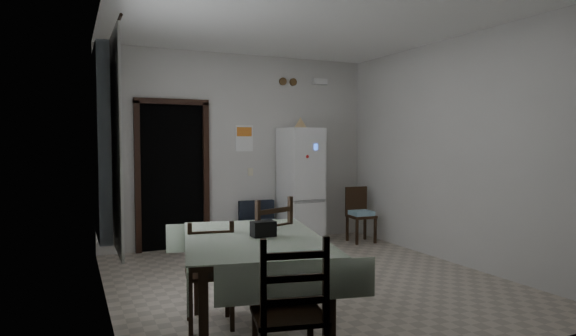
# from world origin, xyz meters

# --- Properties ---
(ground) EXTENTS (4.50, 4.50, 0.00)m
(ground) POSITION_xyz_m (0.00, 0.00, 0.00)
(ground) COLOR #A99B8A
(ground) RESTS_ON ground
(ceiling) EXTENTS (4.20, 4.50, 0.02)m
(ceiling) POSITION_xyz_m (0.00, 0.00, 2.90)
(ceiling) COLOR white
(ceiling) RESTS_ON ground
(wall_back) EXTENTS (4.20, 0.02, 2.90)m
(wall_back) POSITION_xyz_m (0.00, 2.25, 1.45)
(wall_back) COLOR beige
(wall_back) RESTS_ON ground
(wall_front) EXTENTS (4.20, 0.02, 2.90)m
(wall_front) POSITION_xyz_m (0.00, -2.25, 1.45)
(wall_front) COLOR beige
(wall_front) RESTS_ON ground
(wall_left) EXTENTS (0.02, 4.50, 2.90)m
(wall_left) POSITION_xyz_m (-2.10, 0.00, 1.45)
(wall_left) COLOR beige
(wall_left) RESTS_ON ground
(wall_right) EXTENTS (0.02, 4.50, 2.90)m
(wall_right) POSITION_xyz_m (2.10, 0.00, 1.45)
(wall_right) COLOR beige
(wall_right) RESTS_ON ground
(doorway) EXTENTS (1.06, 0.52, 2.22)m
(doorway) POSITION_xyz_m (-1.05, 2.45, 1.06)
(doorway) COLOR black
(doorway) RESTS_ON ground
(window_recess) EXTENTS (0.10, 1.20, 1.60)m
(window_recess) POSITION_xyz_m (-2.15, -0.20, 1.55)
(window_recess) COLOR silver
(window_recess) RESTS_ON ground
(curtain) EXTENTS (0.02, 1.45, 1.85)m
(curtain) POSITION_xyz_m (-2.04, -0.20, 1.55)
(curtain) COLOR silver
(curtain) RESTS_ON ground
(curtain_rod) EXTENTS (0.02, 1.60, 0.02)m
(curtain_rod) POSITION_xyz_m (-2.03, -0.20, 2.50)
(curtain_rod) COLOR black
(curtain_rod) RESTS_ON ground
(calendar) EXTENTS (0.28, 0.02, 0.40)m
(calendar) POSITION_xyz_m (0.05, 2.24, 1.62)
(calendar) COLOR white
(calendar) RESTS_ON ground
(calendar_image) EXTENTS (0.24, 0.01, 0.14)m
(calendar_image) POSITION_xyz_m (0.05, 2.23, 1.72)
(calendar_image) COLOR orange
(calendar_image) RESTS_ON ground
(light_switch) EXTENTS (0.08, 0.02, 0.12)m
(light_switch) POSITION_xyz_m (0.15, 2.24, 1.10)
(light_switch) COLOR beige
(light_switch) RESTS_ON ground
(vent_left) EXTENTS (0.12, 0.03, 0.12)m
(vent_left) POSITION_xyz_m (0.70, 2.23, 2.52)
(vent_left) COLOR brown
(vent_left) RESTS_ON ground
(vent_right) EXTENTS (0.12, 0.03, 0.12)m
(vent_right) POSITION_xyz_m (0.88, 2.23, 2.52)
(vent_right) COLOR brown
(vent_right) RESTS_ON ground
(emergency_light) EXTENTS (0.25, 0.07, 0.09)m
(emergency_light) POSITION_xyz_m (1.35, 2.21, 2.55)
(emergency_light) COLOR white
(emergency_light) RESTS_ON ground
(fridge) EXTENTS (0.62, 0.62, 1.78)m
(fridge) POSITION_xyz_m (0.87, 1.93, 0.89)
(fridge) COLOR white
(fridge) RESTS_ON ground
(tan_cone) EXTENTS (0.20, 0.20, 0.17)m
(tan_cone) POSITION_xyz_m (0.88, 1.98, 1.86)
(tan_cone) COLOR tan
(tan_cone) RESTS_ON fridge
(navy_seat) EXTENTS (0.58, 0.57, 0.66)m
(navy_seat) POSITION_xyz_m (0.20, 1.93, 0.33)
(navy_seat) COLOR black
(navy_seat) RESTS_ON ground
(corner_chair) EXTENTS (0.39, 0.39, 0.85)m
(corner_chair) POSITION_xyz_m (1.72, 1.53, 0.43)
(corner_chair) COLOR black
(corner_chair) RESTS_ON ground
(dining_table) EXTENTS (1.35, 1.77, 0.83)m
(dining_table) POSITION_xyz_m (-1.11, -1.29, 0.41)
(dining_table) COLOR #A0AF96
(dining_table) RESTS_ON ground
(black_bag) EXTENTS (0.19, 0.12, 0.12)m
(black_bag) POSITION_xyz_m (-1.03, -1.30, 0.89)
(black_bag) COLOR black
(black_bag) RESTS_ON dining_table
(dining_chair_far_left) EXTENTS (0.46, 0.46, 0.92)m
(dining_chair_far_left) POSITION_xyz_m (-1.34, -0.84, 0.46)
(dining_chair_far_left) COLOR black
(dining_chair_far_left) RESTS_ON ground
(dining_chair_far_right) EXTENTS (0.60, 0.60, 1.07)m
(dining_chair_far_right) POSITION_xyz_m (-0.86, -0.75, 0.54)
(dining_chair_far_right) COLOR black
(dining_chair_far_right) RESTS_ON ground
(dining_chair_near_head) EXTENTS (0.52, 0.52, 1.01)m
(dining_chair_near_head) POSITION_xyz_m (-1.18, -2.11, 0.51)
(dining_chair_near_head) COLOR black
(dining_chair_near_head) RESTS_ON ground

